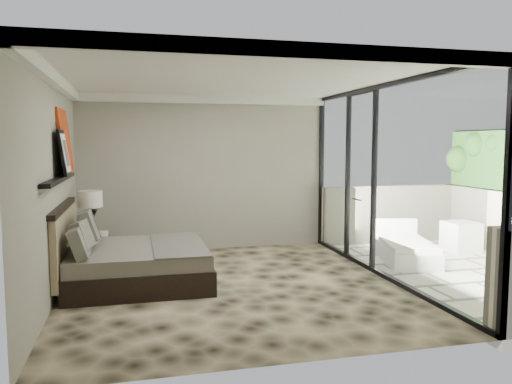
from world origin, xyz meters
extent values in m
plane|color=black|center=(0.00, 0.00, 0.00)|extent=(5.00, 5.00, 0.00)
cube|color=silver|center=(0.00, 0.00, 2.79)|extent=(4.50, 5.00, 0.02)
cube|color=gray|center=(0.00, 2.49, 1.40)|extent=(4.50, 0.02, 2.80)
cube|color=gray|center=(-2.24, 0.00, 1.40)|extent=(0.02, 5.00, 2.80)
cube|color=white|center=(2.25, 0.00, 1.40)|extent=(0.08, 5.00, 2.80)
cube|color=beige|center=(3.75, 0.00, -0.06)|extent=(3.00, 5.00, 0.12)
cube|color=black|center=(-2.18, 0.10, 1.50)|extent=(0.12, 2.20, 0.05)
cube|color=black|center=(-1.23, 0.45, 0.16)|extent=(1.89, 1.80, 0.32)
cube|color=#666055|center=(-1.23, 0.45, 0.42)|extent=(1.83, 1.74, 0.20)
cube|color=#4C4A42|center=(-0.69, 0.45, 0.53)|extent=(0.72, 1.78, 0.03)
cube|color=#897057|center=(-2.20, 0.45, 0.63)|extent=(0.08, 1.90, 0.90)
cube|color=black|center=(-1.96, 1.65, 0.26)|extent=(0.54, 0.54, 0.51)
cone|color=black|center=(-1.94, 1.62, 0.62)|extent=(0.21, 0.21, 0.19)
cone|color=black|center=(-1.94, 1.62, 0.81)|extent=(0.21, 0.21, 0.19)
cylinder|color=silver|center=(-1.94, 1.62, 1.08)|extent=(0.37, 0.37, 0.26)
cube|color=#A0490D|center=(-2.19, 0.89, 1.97)|extent=(0.13, 0.90, 0.90)
cube|color=black|center=(-2.14, 0.33, 1.82)|extent=(0.11, 0.50, 0.60)
cube|color=silver|center=(4.45, 1.18, 0.27)|extent=(0.55, 0.55, 0.54)
cube|color=silver|center=(3.10, 0.76, 0.13)|extent=(1.13, 1.67, 0.27)
cube|color=silver|center=(3.10, 0.76, 0.30)|extent=(1.07, 1.56, 0.08)
cube|color=silver|center=(3.28, 1.45, 0.43)|extent=(0.76, 0.31, 0.33)
camera|label=1|loc=(-1.28, -6.55, 1.95)|focal=35.00mm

